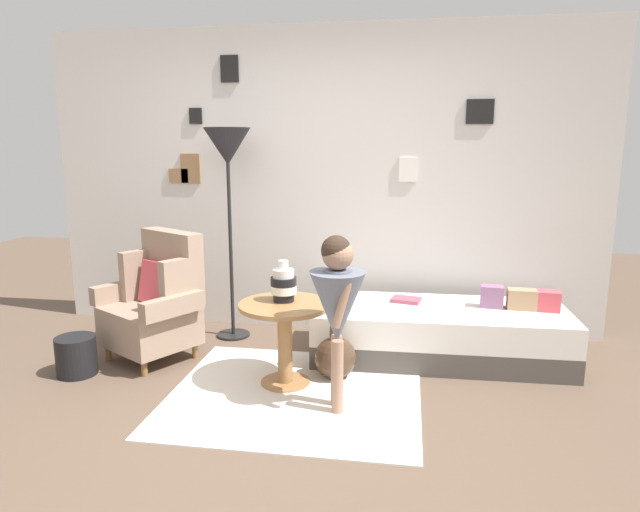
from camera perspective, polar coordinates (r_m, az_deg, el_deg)
ground_plane at (r=3.35m, az=-5.34°, el=-17.60°), size 12.00×12.00×0.00m
gallery_wall at (r=4.86m, az=0.10°, el=7.61°), size 4.80×0.12×2.60m
rug at (r=3.79m, az=-2.55°, el=-13.90°), size 1.63×1.47×0.01m
armchair at (r=4.44m, az=-16.38°, el=-4.54°), size 0.90×0.84×0.97m
daybed at (r=4.41m, az=12.12°, el=-7.69°), size 1.91×0.84×0.40m
pillow_head at (r=4.49m, az=22.12°, el=-4.28°), size 0.21×0.14×0.15m
pillow_mid at (r=4.46m, az=19.98°, el=-4.19°), size 0.22×0.13×0.15m
pillow_back at (r=4.44m, az=17.21°, el=-3.98°), size 0.18×0.14×0.17m
side_table at (r=3.79m, az=-3.64°, el=-7.17°), size 0.62×0.62×0.58m
vase_striped at (r=3.76m, az=-3.76°, el=-2.91°), size 0.18×0.18×0.28m
floor_lamp at (r=4.63m, az=-9.44°, el=10.04°), size 0.38×0.38×1.75m
person_child at (r=3.34m, az=1.80°, el=-4.64°), size 0.34×0.34×1.10m
book_on_daybed at (r=4.46m, az=8.82°, el=-4.46°), size 0.25×0.20×0.03m
demijohn_near at (r=3.97m, az=1.58°, el=-10.32°), size 0.30×0.30×0.38m
magazine_basket at (r=4.39m, az=-23.71°, el=-9.34°), size 0.28×0.28×0.28m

